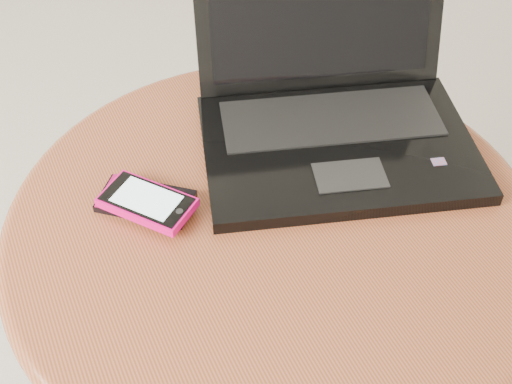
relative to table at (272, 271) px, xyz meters
name	(u,v)px	position (x,y,z in m)	size (l,w,h in m)	color
table	(272,271)	(0.00, 0.00, 0.00)	(0.70, 0.70, 0.56)	#502311
laptop	(333,107)	(0.15, 0.11, 0.16)	(0.45, 0.42, 0.24)	black
phone_black	(146,201)	(-0.14, 0.09, 0.12)	(0.13, 0.13, 0.01)	black
phone_pink	(147,202)	(-0.15, 0.07, 0.14)	(0.12, 0.13, 0.01)	#EA0671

